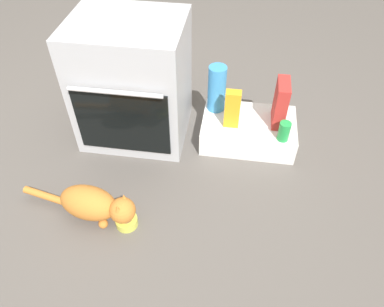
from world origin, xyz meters
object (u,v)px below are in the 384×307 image
juice_carton (232,109)px  cereal_box (281,103)px  food_bowl (127,221)px  water_bottle (217,89)px  oven (132,82)px  cat (94,204)px  soda_can (284,131)px  pantry_cabinet (248,130)px

juice_carton → cereal_box: size_ratio=0.86×
food_bowl → water_bottle: bearing=66.0°
oven → juice_carton: oven is taller
cereal_box → water_bottle: 0.39m
food_bowl → cereal_box: size_ratio=0.41×
oven → cat: 0.76m
oven → soda_can: (0.91, -0.13, -0.16)m
food_bowl → cat: size_ratio=0.18×
cat → soda_can: 1.12m
cereal_box → water_bottle: water_bottle is taller
pantry_cabinet → cereal_box: (0.17, 0.02, 0.22)m
juice_carton → water_bottle: 0.18m
juice_carton → water_bottle: water_bottle is taller
juice_carton → cereal_box: bearing=14.1°
oven → soda_can: bearing=-8.2°
cat → cereal_box: cereal_box is taller
water_bottle → pantry_cabinet: bearing=-23.2°
pantry_cabinet → soda_can: size_ratio=4.79×
oven → soda_can: 0.93m
oven → cereal_box: (0.88, 0.03, -0.08)m
cat → juice_carton: 0.94m
water_bottle → juice_carton: bearing=-53.8°
oven → food_bowl: (0.12, -0.73, -0.35)m
cereal_box → soda_can: (0.03, -0.16, -0.08)m
juice_carton → water_bottle: (-0.11, 0.15, 0.03)m
cat → cereal_box: (0.92, 0.73, 0.19)m
pantry_cabinet → water_bottle: (-0.22, 0.09, 0.23)m
juice_carton → cat: bearing=-134.3°
pantry_cabinet → oven: bearing=-179.3°
pantry_cabinet → soda_can: 0.28m
food_bowl → juice_carton: 0.88m
oven → food_bowl: bearing=-80.5°
soda_can → juice_carton: bearing=164.4°
pantry_cabinet → water_bottle: bearing=156.8°
oven → juice_carton: 0.61m
food_bowl → soda_can: 1.01m
oven → juice_carton: (0.60, -0.04, -0.10)m
soda_can → cat: bearing=-148.9°
pantry_cabinet → cat: (-0.76, -0.72, 0.03)m
food_bowl → water_bottle: 0.96m
food_bowl → juice_carton: bearing=55.2°
soda_can → pantry_cabinet: bearing=144.7°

